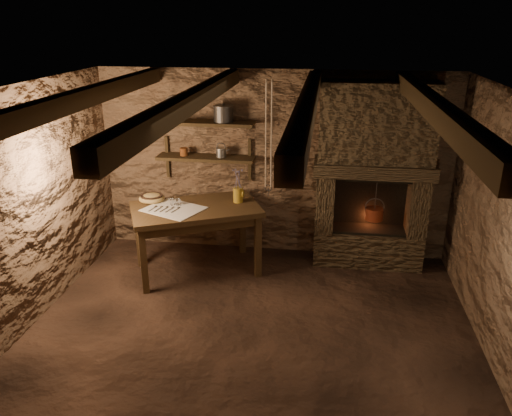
# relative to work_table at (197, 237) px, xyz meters

# --- Properties ---
(floor) EXTENTS (4.50, 4.50, 0.00)m
(floor) POSITION_rel_work_table_xyz_m (0.85, -1.23, -0.46)
(floor) COLOR black
(floor) RESTS_ON ground
(back_wall) EXTENTS (4.50, 0.04, 2.40)m
(back_wall) POSITION_rel_work_table_xyz_m (0.85, 0.77, 0.74)
(back_wall) COLOR #4F3625
(back_wall) RESTS_ON floor
(front_wall) EXTENTS (4.50, 0.04, 2.40)m
(front_wall) POSITION_rel_work_table_xyz_m (0.85, -3.23, 0.74)
(front_wall) COLOR #4F3625
(front_wall) RESTS_ON floor
(left_wall) EXTENTS (0.04, 4.00, 2.40)m
(left_wall) POSITION_rel_work_table_xyz_m (-1.40, -1.23, 0.74)
(left_wall) COLOR #4F3625
(left_wall) RESTS_ON floor
(right_wall) EXTENTS (0.04, 4.00, 2.40)m
(right_wall) POSITION_rel_work_table_xyz_m (3.10, -1.23, 0.74)
(right_wall) COLOR #4F3625
(right_wall) RESTS_ON floor
(ceiling) EXTENTS (4.50, 4.00, 0.04)m
(ceiling) POSITION_rel_work_table_xyz_m (0.85, -1.23, 1.94)
(ceiling) COLOR black
(ceiling) RESTS_ON back_wall
(beam_far_left) EXTENTS (0.14, 3.95, 0.16)m
(beam_far_left) POSITION_rel_work_table_xyz_m (-0.65, -1.23, 1.85)
(beam_far_left) COLOR black
(beam_far_left) RESTS_ON ceiling
(beam_mid_left) EXTENTS (0.14, 3.95, 0.16)m
(beam_mid_left) POSITION_rel_work_table_xyz_m (0.35, -1.23, 1.85)
(beam_mid_left) COLOR black
(beam_mid_left) RESTS_ON ceiling
(beam_mid_right) EXTENTS (0.14, 3.95, 0.16)m
(beam_mid_right) POSITION_rel_work_table_xyz_m (1.35, -1.23, 1.85)
(beam_mid_right) COLOR black
(beam_mid_right) RESTS_ON ceiling
(beam_far_right) EXTENTS (0.14, 3.95, 0.16)m
(beam_far_right) POSITION_rel_work_table_xyz_m (2.35, -1.23, 1.85)
(beam_far_right) COLOR black
(beam_far_right) RESTS_ON ceiling
(shelf_lower) EXTENTS (1.25, 0.30, 0.04)m
(shelf_lower) POSITION_rel_work_table_xyz_m (-0.00, 0.61, 0.84)
(shelf_lower) COLOR black
(shelf_lower) RESTS_ON back_wall
(shelf_upper) EXTENTS (1.25, 0.30, 0.04)m
(shelf_upper) POSITION_rel_work_table_xyz_m (-0.00, 0.61, 1.29)
(shelf_upper) COLOR black
(shelf_upper) RESTS_ON back_wall
(hearth) EXTENTS (1.43, 0.51, 2.30)m
(hearth) POSITION_rel_work_table_xyz_m (2.10, 0.53, 0.76)
(hearth) COLOR #36291B
(hearth) RESTS_ON floor
(work_table) EXTENTS (1.72, 1.41, 0.86)m
(work_table) POSITION_rel_work_table_xyz_m (0.00, 0.00, 0.00)
(work_table) COLOR #322211
(work_table) RESTS_ON floor
(linen_cloth) EXTENTS (0.79, 0.73, 0.01)m
(linen_cloth) POSITION_rel_work_table_xyz_m (-0.23, -0.12, 0.40)
(linen_cloth) COLOR beige
(linen_cloth) RESTS_ON work_table
(pewter_cutlery_row) EXTENTS (0.57, 0.40, 0.01)m
(pewter_cutlery_row) POSITION_rel_work_table_xyz_m (-0.23, -0.14, 0.41)
(pewter_cutlery_row) COLOR gray
(pewter_cutlery_row) RESTS_ON linen_cloth
(drinking_glasses) EXTENTS (0.21, 0.06, 0.08)m
(drinking_glasses) POSITION_rel_work_table_xyz_m (-0.21, 0.00, 0.45)
(drinking_glasses) COLOR white
(drinking_glasses) RESTS_ON linen_cloth
(stoneware_jug) EXTENTS (0.15, 0.15, 0.42)m
(stoneware_jug) POSITION_rel_work_table_xyz_m (0.48, 0.24, 0.58)
(stoneware_jug) COLOR #AC8421
(stoneware_jug) RESTS_ON work_table
(wooden_bowl) EXTENTS (0.39, 0.39, 0.11)m
(wooden_bowl) POSITION_rel_work_table_xyz_m (-0.58, 0.11, 0.43)
(wooden_bowl) COLOR #9C7D43
(wooden_bowl) RESTS_ON work_table
(iron_stockpot) EXTENTS (0.30, 0.30, 0.18)m
(iron_stockpot) POSITION_rel_work_table_xyz_m (0.24, 0.61, 1.40)
(iron_stockpot) COLOR #302D2B
(iron_stockpot) RESTS_ON shelf_upper
(tin_pan) EXTENTS (0.31, 0.21, 0.29)m
(tin_pan) POSITION_rel_work_table_xyz_m (-0.44, 0.71, 1.45)
(tin_pan) COLOR gray
(tin_pan) RESTS_ON shelf_upper
(small_kettle) EXTENTS (0.17, 0.13, 0.18)m
(small_kettle) POSITION_rel_work_table_xyz_m (0.20, 0.61, 0.92)
(small_kettle) COLOR gray
(small_kettle) RESTS_ON shelf_lower
(rusty_tin) EXTENTS (0.11, 0.11, 0.10)m
(rusty_tin) POSITION_rel_work_table_xyz_m (-0.29, 0.61, 0.91)
(rusty_tin) COLOR #512610
(rusty_tin) RESTS_ON shelf_lower
(red_pot) EXTENTS (0.26, 0.26, 0.54)m
(red_pot) POSITION_rel_work_table_xyz_m (2.15, 0.49, 0.24)
(red_pot) COLOR maroon
(red_pot) RESTS_ON hearth
(hanging_ropes) EXTENTS (0.08, 0.08, 1.20)m
(hanging_ropes) POSITION_rel_work_table_xyz_m (0.90, -0.18, 1.34)
(hanging_ropes) COLOR #C9AF8E
(hanging_ropes) RESTS_ON ceiling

